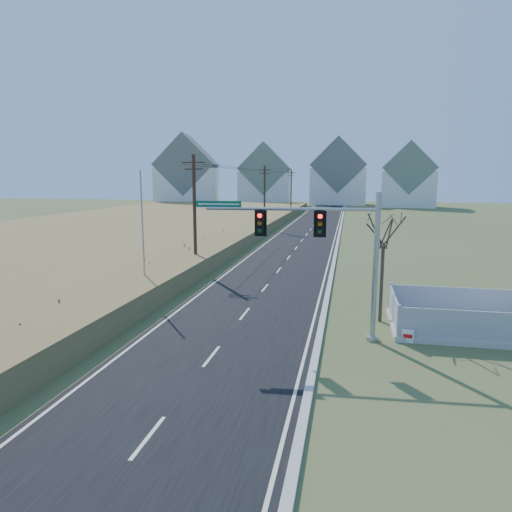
# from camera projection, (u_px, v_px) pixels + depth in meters

# --- Properties ---
(ground) EXTENTS (260.00, 260.00, 0.00)m
(ground) POSITION_uv_depth(u_px,v_px,m) (225.00, 341.00, 20.44)
(ground) COLOR #465428
(ground) RESTS_ON ground
(road) EXTENTS (8.00, 180.00, 0.06)m
(road) POSITION_uv_depth(u_px,v_px,m) (313.00, 227.00, 68.74)
(road) COLOR black
(road) RESTS_ON ground
(curb) EXTENTS (0.30, 180.00, 0.18)m
(curb) POSITION_uv_depth(u_px,v_px,m) (341.00, 227.00, 67.91)
(curb) COLOR #B2AFA8
(curb) RESTS_ON ground
(reed_marsh) EXTENTS (38.00, 110.00, 1.30)m
(reed_marsh) POSITION_uv_depth(u_px,v_px,m) (135.00, 226.00, 63.69)
(reed_marsh) COLOR olive
(reed_marsh) RESTS_ON ground
(utility_pole_near) EXTENTS (1.80, 0.26, 9.00)m
(utility_pole_near) POSITION_uv_depth(u_px,v_px,m) (195.00, 211.00, 35.42)
(utility_pole_near) COLOR #422D1E
(utility_pole_near) RESTS_ON ground
(utility_pole_mid) EXTENTS (1.80, 0.26, 9.00)m
(utility_pole_mid) POSITION_uv_depth(u_px,v_px,m) (265.00, 197.00, 64.41)
(utility_pole_mid) COLOR #422D1E
(utility_pole_mid) RESTS_ON ground
(utility_pole_far) EXTENTS (1.80, 0.26, 9.00)m
(utility_pole_far) POSITION_uv_depth(u_px,v_px,m) (291.00, 191.00, 93.39)
(utility_pole_far) COLOR #422D1E
(utility_pole_far) RESTS_ON ground
(condo_nw) EXTENTS (17.69, 13.38, 19.05)m
(condo_nw) POSITION_uv_depth(u_px,v_px,m) (187.00, 177.00, 123.23)
(condo_nw) COLOR silver
(condo_nw) RESTS_ON ground
(condo_nnw) EXTENTS (14.93, 11.17, 17.03)m
(condo_nnw) POSITION_uv_depth(u_px,v_px,m) (265.00, 180.00, 127.15)
(condo_nnw) COLOR silver
(condo_nnw) RESTS_ON ground
(condo_n) EXTENTS (15.27, 10.20, 18.54)m
(condo_n) POSITION_uv_depth(u_px,v_px,m) (338.00, 177.00, 126.97)
(condo_n) COLOR silver
(condo_n) RESTS_ON ground
(condo_ne) EXTENTS (14.12, 10.51, 16.52)m
(condo_ne) POSITION_uv_depth(u_px,v_px,m) (409.00, 180.00, 115.83)
(condo_ne) COLOR silver
(condo_ne) RESTS_ON ground
(traffic_signal_mast) EXTENTS (8.30, 0.82, 6.61)m
(traffic_signal_mast) POSITION_uv_depth(u_px,v_px,m) (334.00, 249.00, 20.06)
(traffic_signal_mast) COLOR #9EA0A5
(traffic_signal_mast) RESTS_ON ground
(fence_enclosure) EXTENTS (6.94, 4.73, 1.59)m
(fence_enclosure) POSITION_uv_depth(u_px,v_px,m) (465.00, 324.00, 21.79)
(fence_enclosure) COLOR #B7B5AD
(fence_enclosure) RESTS_ON ground
(open_sign) EXTENTS (0.50, 0.14, 0.62)m
(open_sign) POSITION_uv_depth(u_px,v_px,m) (408.00, 336.00, 20.08)
(open_sign) COLOR white
(open_sign) RESTS_ON ground
(flagpole) EXTENTS (0.35, 0.35, 7.71)m
(flagpole) POSITION_uv_depth(u_px,v_px,m) (143.00, 246.00, 27.89)
(flagpole) COLOR #B7B5AD
(flagpole) RESTS_ON ground
(bare_tree) EXTENTS (2.23, 2.23, 5.91)m
(bare_tree) POSITION_uv_depth(u_px,v_px,m) (384.00, 228.00, 22.43)
(bare_tree) COLOR #4C3F33
(bare_tree) RESTS_ON ground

